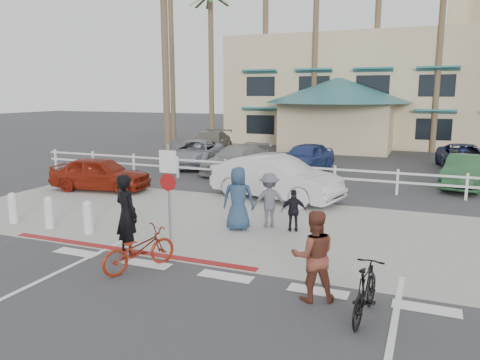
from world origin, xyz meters
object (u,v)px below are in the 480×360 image
at_px(bike_red, 139,249).
at_px(car_red_compact, 101,173).
at_px(sign_post, 169,188).
at_px(car_white_sedan, 276,178).
at_px(bike_black, 365,291).

relative_size(bike_red, car_red_compact, 0.45).
height_order(sign_post, car_red_compact, sign_post).
bearing_deg(bike_red, sign_post, -54.73).
relative_size(bike_red, car_white_sedan, 0.37).
bearing_deg(bike_black, sign_post, -18.80).
xyz_separation_m(car_white_sedan, car_red_compact, (-7.02, -1.08, -0.13)).
distance_m(bike_black, car_red_compact, 13.35).
bearing_deg(bike_red, car_white_sedan, -69.97).
bearing_deg(car_white_sedan, car_red_compact, 112.55).
distance_m(bike_red, car_red_compact, 9.21).
bearing_deg(bike_red, bike_black, -160.18).
xyz_separation_m(sign_post, bike_black, (5.29, -2.38, -0.95)).
bearing_deg(car_red_compact, bike_red, -144.66).
height_order(bike_black, car_red_compact, car_red_compact).
height_order(bike_black, car_white_sedan, car_white_sedan).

